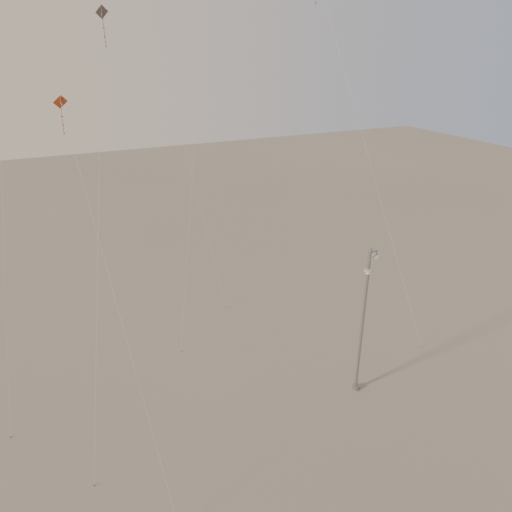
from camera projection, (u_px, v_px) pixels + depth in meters
name	position (u px, v px, depth m)	size (l,w,h in m)	color
ground	(262.00, 412.00, 29.17)	(160.00, 160.00, 0.00)	gray
street_lamp	(364.00, 319.00, 29.10)	(1.44, 1.04, 9.48)	gray
kite_1	(100.00, 119.00, 26.06)	(5.04, 10.95, 21.74)	#292222
kite_3	(87.00, 199.00, 23.96)	(1.71, 12.14, 17.55)	maroon
kite_4	(341.00, 61.00, 37.04)	(1.11, 15.10, 24.70)	#292222
kite_5	(159.00, 47.00, 39.16)	(2.51, 11.32, 25.84)	#AA551C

